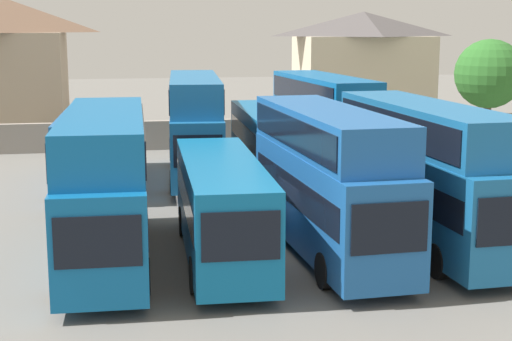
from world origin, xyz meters
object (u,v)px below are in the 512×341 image
bus_8 (324,119)px  bus_2 (221,204)px  bus_6 (195,121)px  bus_7 (268,140)px  bus_4 (425,167)px  house_terrace_centre (363,68)px  bus_3 (327,174)px  tree_left_of_lot (489,74)px  bus_1 (105,179)px  bus_5 (89,144)px

bus_8 → bus_2: bearing=-32.2°
bus_2 → bus_6: (0.56, 14.16, 0.97)m
bus_2 → bus_7: (4.17, 13.36, 0.06)m
bus_4 → house_terrace_centre: 32.89m
bus_3 → tree_left_of_lot: size_ratio=1.59×
bus_2 → bus_7: 13.99m
bus_1 → bus_8: 17.54m
bus_7 → tree_left_of_lot: tree_left_of_lot is taller
bus_2 → bus_7: bus_7 is taller
bus_6 → bus_7: 3.82m
bus_8 → house_terrace_centre: bearing=151.7°
bus_3 → bus_8: bearing=162.5°
bus_1 → bus_3: size_ratio=1.04×
bus_2 → tree_left_of_lot: 29.74m
bus_4 → house_terrace_centre: (7.94, 31.88, 1.56)m
bus_7 → tree_left_of_lot: (16.02, 8.31, 2.59)m
bus_6 → bus_7: (3.62, -0.80, -0.92)m
bus_1 → bus_2: bus_1 is taller
tree_left_of_lot → bus_2: bearing=-133.0°
bus_3 → house_terrace_centre: house_terrace_centre is taller
bus_8 → bus_6: bearing=-94.9°
tree_left_of_lot → bus_8: bearing=-149.7°
bus_1 → house_terrace_centre: size_ratio=1.11×
bus_5 → bus_6: 5.37m
bus_2 → bus_8: bearing=154.5°
bus_8 → bus_3: bearing=-19.6°
bus_1 → tree_left_of_lot: size_ratio=1.65×
house_terrace_centre → bus_4: bearing=-104.0°
bus_1 → bus_4: bearing=91.4°
bus_5 → tree_left_of_lot: (24.89, 8.20, 2.56)m
bus_3 → bus_6: 14.44m
bus_2 → bus_5: bearing=-158.9°
bus_6 → tree_left_of_lot: 21.09m
bus_2 → house_terrace_centre: bearing=156.7°
bus_4 → tree_left_of_lot: size_ratio=1.68×
bus_6 → tree_left_of_lot: (19.64, 7.51, 1.68)m
bus_1 → tree_left_of_lot: (23.94, 21.12, 1.79)m
bus_1 → bus_3: 7.38m
bus_5 → bus_2: bearing=21.7°
bus_2 → bus_8: 15.97m
bus_2 → tree_left_of_lot: size_ratio=1.52×
house_terrace_centre → bus_8: bearing=-113.4°
bus_1 → bus_4: 11.05m
bus_3 → bus_7: bus_3 is taller
tree_left_of_lot → bus_4: bearing=-121.4°
bus_1 → bus_5: 12.98m
bus_2 → bus_3: bearing=92.5°
bus_7 → house_terrace_centre: house_terrace_centre is taller
house_terrace_centre → bus_5: bearing=-136.5°
bus_3 → bus_7: size_ratio=0.99×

